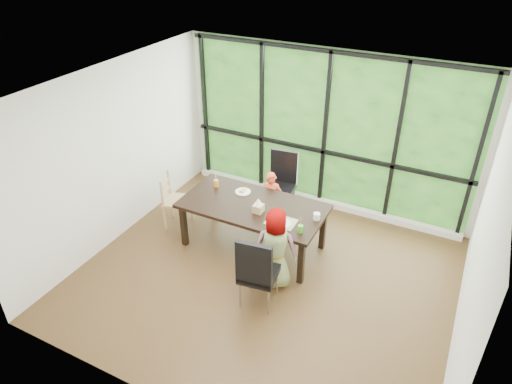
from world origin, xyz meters
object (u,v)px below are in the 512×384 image
chair_end_beech (177,201)px  plate_far (243,192)px  green_cup (300,229)px  tissue_box (258,208)px  chair_window_leather (280,184)px  dining_table (253,226)px  plate_near (282,223)px  child_older (274,248)px  chair_interior_leather (259,269)px  white_mug (317,216)px  child_toddler (271,200)px  orange_cup (216,183)px

chair_end_beech → plate_far: chair_end_beech is taller
plate_far → green_cup: size_ratio=2.14×
plate_far → tissue_box: (0.45, -0.38, 0.05)m
chair_end_beech → green_cup: (2.23, -0.29, 0.36)m
chair_window_leather → green_cup: size_ratio=9.66×
dining_table → plate_near: bearing=-23.6°
child_older → green_cup: 0.43m
chair_window_leather → chair_interior_leather: same height
child_older → white_mug: child_older is taller
green_cup → tissue_box: bearing=165.4°
chair_interior_leather → white_mug: 1.17m
dining_table → child_older: bearing=-43.9°
chair_interior_leather → chair_end_beech: (-1.96, 0.99, -0.09)m
child_older → chair_interior_leather: bearing=71.9°
plate_far → plate_near: 1.01m
chair_interior_leather → chair_end_beech: bearing=-34.8°
chair_window_leather → plate_far: bearing=-116.1°
chair_window_leather → child_toddler: 0.41m
chair_end_beech → orange_cup: bearing=-87.1°
plate_near → tissue_box: bearing=164.3°
dining_table → white_mug: 1.05m
child_toddler → plate_far: size_ratio=3.99×
chair_interior_leather → chair_end_beech: size_ratio=1.20×
dining_table → plate_far: size_ratio=8.84×
orange_cup → dining_table: bearing=-15.8°
orange_cup → green_cup: bearing=-18.2°
orange_cup → tissue_box: 0.97m
plate_far → child_older: bearing=-42.6°
chair_interior_leather → tissue_box: chair_interior_leather is taller
dining_table → green_cup: (0.88, -0.32, 0.43)m
chair_interior_leather → plate_far: (-0.91, 1.27, 0.22)m
dining_table → chair_end_beech: bearing=-178.8°
tissue_box → white_mug: bearing=13.9°
dining_table → child_toddler: (0.00, 0.64, 0.10)m
plate_near → tissue_box: 0.45m
plate_near → white_mug: 0.50m
child_toddler → tissue_box: bearing=-98.9°
plate_far → white_mug: size_ratio=2.47×
child_older → white_mug: bearing=-132.2°
child_older → orange_cup: 1.61m
chair_interior_leather → chair_window_leather: bearing=-81.0°
chair_interior_leather → white_mug: size_ratio=11.14×
white_mug → orange_cup: bearing=175.1°
child_toddler → white_mug: 1.17m
green_cup → tissue_box: size_ratio=0.80×
chair_interior_leather → plate_far: size_ratio=4.52×
chair_window_leather → chair_end_beech: (-1.33, -1.08, -0.09)m
child_older → plate_far: bearing=-58.1°
chair_end_beech → child_toddler: (1.36, 0.67, 0.03)m
green_cup → plate_near: bearing=167.0°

